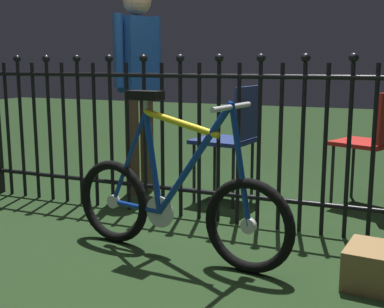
# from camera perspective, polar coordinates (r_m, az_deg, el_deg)

# --- Properties ---
(ground_plane) EXTENTS (20.00, 20.00, 0.00)m
(ground_plane) POSITION_cam_1_polar(r_m,az_deg,el_deg) (2.84, -1.36, -11.74)
(ground_plane) COLOR black
(iron_fence) EXTENTS (4.05, 0.07, 1.17)m
(iron_fence) POSITION_cam_1_polar(r_m,az_deg,el_deg) (3.36, 2.66, 2.18)
(iron_fence) COLOR black
(iron_fence) RESTS_ON ground
(bicycle) EXTENTS (1.38, 0.40, 0.91)m
(bicycle) POSITION_cam_1_polar(r_m,az_deg,el_deg) (2.79, -1.90, -5.51)
(bicycle) COLOR black
(bicycle) RESTS_ON ground
(chair_navy) EXTENTS (0.47, 0.47, 0.89)m
(chair_navy) POSITION_cam_1_polar(r_m,az_deg,el_deg) (3.84, 4.73, 2.48)
(chair_navy) COLOR black
(chair_navy) RESTS_ON ground
(chair_red) EXTENTS (0.51, 0.51, 0.86)m
(chair_red) POSITION_cam_1_polar(r_m,az_deg,el_deg) (3.92, 19.91, 1.88)
(chair_red) COLOR black
(chair_red) RESTS_ON ground
(person_visitor) EXTENTS (0.27, 0.45, 1.66)m
(person_visitor) POSITION_cam_1_polar(r_m,az_deg,el_deg) (4.12, -6.08, 9.23)
(person_visitor) COLOR #4C3823
(person_visitor) RESTS_ON ground
(display_crate) EXTENTS (0.33, 0.33, 0.19)m
(display_crate) POSITION_cam_1_polar(r_m,az_deg,el_deg) (2.64, 20.40, -11.93)
(display_crate) COLOR olive
(display_crate) RESTS_ON ground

